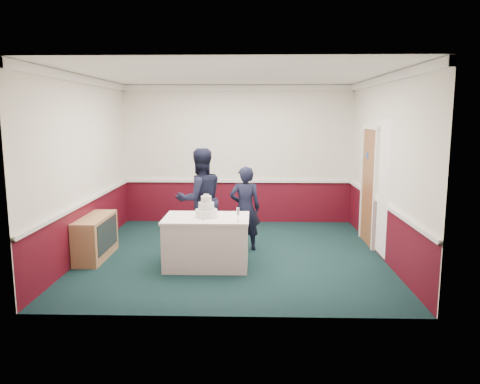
{
  "coord_description": "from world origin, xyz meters",
  "views": [
    {
      "loc": [
        0.33,
        -7.71,
        2.36
      ],
      "look_at": [
        0.12,
        -0.1,
        1.1
      ],
      "focal_mm": 35.0,
      "sensor_mm": 36.0,
      "label": 1
    }
  ],
  "objects_px": {
    "cake_table": "(207,241)",
    "person_woman": "(245,208)",
    "sideboard": "(96,237)",
    "cake_knife": "(203,220)",
    "champagne_flute": "(238,212)",
    "person_man": "(200,200)",
    "wedding_cake": "(206,210)"
  },
  "relations": [
    {
      "from": "sideboard",
      "to": "champagne_flute",
      "type": "distance_m",
      "value": 2.54
    },
    {
      "from": "champagne_flute",
      "to": "cake_knife",
      "type": "bearing_deg",
      "value": 171.42
    },
    {
      "from": "sideboard",
      "to": "cake_knife",
      "type": "distance_m",
      "value": 1.99
    },
    {
      "from": "sideboard",
      "to": "champagne_flute",
      "type": "bearing_deg",
      "value": -15.32
    },
    {
      "from": "cake_table",
      "to": "wedding_cake",
      "type": "bearing_deg",
      "value": 90.0
    },
    {
      "from": "person_man",
      "to": "person_woman",
      "type": "bearing_deg",
      "value": 154.15
    },
    {
      "from": "wedding_cake",
      "to": "champagne_flute",
      "type": "bearing_deg",
      "value": -29.25
    },
    {
      "from": "champagne_flute",
      "to": "person_man",
      "type": "distance_m",
      "value": 1.39
    },
    {
      "from": "cake_table",
      "to": "champagne_flute",
      "type": "height_order",
      "value": "champagne_flute"
    },
    {
      "from": "sideboard",
      "to": "champagne_flute",
      "type": "xyz_separation_m",
      "value": [
        2.39,
        -0.65,
        0.58
      ]
    },
    {
      "from": "wedding_cake",
      "to": "person_man",
      "type": "height_order",
      "value": "person_man"
    },
    {
      "from": "cake_table",
      "to": "person_woman",
      "type": "distance_m",
      "value": 1.15
    },
    {
      "from": "wedding_cake",
      "to": "person_man",
      "type": "relative_size",
      "value": 0.2
    },
    {
      "from": "sideboard",
      "to": "cake_knife",
      "type": "bearing_deg",
      "value": -17.18
    },
    {
      "from": "wedding_cake",
      "to": "cake_knife",
      "type": "xyz_separation_m",
      "value": [
        -0.03,
        -0.2,
        -0.11
      ]
    },
    {
      "from": "cake_knife",
      "to": "person_man",
      "type": "relative_size",
      "value": 0.12
    },
    {
      "from": "person_woman",
      "to": "wedding_cake",
      "type": "bearing_deg",
      "value": 51.6
    },
    {
      "from": "cake_knife",
      "to": "cake_table",
      "type": "bearing_deg",
      "value": 68.84
    },
    {
      "from": "person_man",
      "to": "sideboard",
      "type": "bearing_deg",
      "value": -7.93
    },
    {
      "from": "sideboard",
      "to": "cake_table",
      "type": "relative_size",
      "value": 0.91
    },
    {
      "from": "wedding_cake",
      "to": "cake_table",
      "type": "bearing_deg",
      "value": -90.0
    },
    {
      "from": "sideboard",
      "to": "cake_table",
      "type": "distance_m",
      "value": 1.93
    },
    {
      "from": "cake_table",
      "to": "person_woman",
      "type": "bearing_deg",
      "value": 57.66
    },
    {
      "from": "person_man",
      "to": "champagne_flute",
      "type": "bearing_deg",
      "value": 94.17
    },
    {
      "from": "sideboard",
      "to": "cake_knife",
      "type": "relative_size",
      "value": 5.45
    },
    {
      "from": "cake_knife",
      "to": "person_woman",
      "type": "height_order",
      "value": "person_woman"
    },
    {
      "from": "cake_knife",
      "to": "champagne_flute",
      "type": "height_order",
      "value": "champagne_flute"
    },
    {
      "from": "sideboard",
      "to": "person_woman",
      "type": "distance_m",
      "value": 2.56
    },
    {
      "from": "person_woman",
      "to": "champagne_flute",
      "type": "bearing_deg",
      "value": 79.88
    },
    {
      "from": "cake_knife",
      "to": "person_man",
      "type": "height_order",
      "value": "person_man"
    },
    {
      "from": "cake_knife",
      "to": "person_woman",
      "type": "relative_size",
      "value": 0.15
    },
    {
      "from": "cake_knife",
      "to": "person_woman",
      "type": "bearing_deg",
      "value": 48.68
    }
  ]
}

